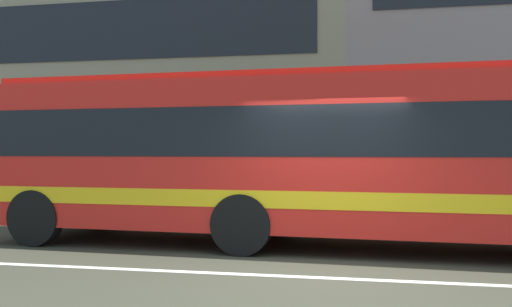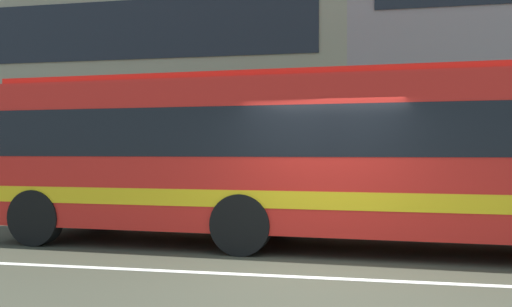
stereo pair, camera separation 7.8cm
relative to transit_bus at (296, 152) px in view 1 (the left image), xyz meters
The scene contains 5 objects.
ground_plane 3.08m from the transit_bus, 76.98° to the right, with size 160.00×160.00×0.00m, color #39392C.
lane_centre_line 3.08m from the transit_bus, 76.98° to the right, with size 60.00×0.16×0.01m, color silver.
hedge_row_far 5.24m from the transit_bus, 49.62° to the left, with size 14.62×1.10×0.87m, color #356733.
apartment_block_left 16.53m from the transit_bus, 129.95° to the left, with size 21.68×8.92×9.92m.
transit_bus is the anchor object (origin of this frame).
Camera 1 is at (0.83, -7.79, 1.69)m, focal length 41.07 mm.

